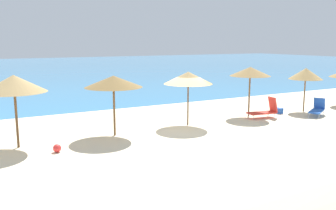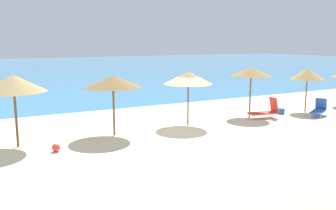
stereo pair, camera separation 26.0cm
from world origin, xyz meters
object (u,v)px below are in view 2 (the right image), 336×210
Objects in this scene: beach_umbrella_4 at (188,78)px; lounge_chair_1 at (266,110)px; beach_umbrella_6 at (307,74)px; lounge_chair_2 at (319,109)px; beach_umbrella_2 at (14,83)px; beach_umbrella_3 at (113,82)px; beach_ball at (56,148)px; beach_umbrella_5 at (251,72)px; cooler_box at (280,111)px.

lounge_chair_1 is (4.79, -0.55, -2.02)m from beach_umbrella_4.
lounge_chair_2 is at bearing -104.89° from beach_umbrella_6.
beach_umbrella_2 is 1.11× the size of beach_umbrella_6.
beach_umbrella_3 is at bearing -177.87° from beach_umbrella_4.
beach_ball is at bearing 103.21° from lounge_chair_1.
beach_umbrella_4 is 1.57× the size of lounge_chair_2.
beach_umbrella_4 is at bearing 50.04° from lounge_chair_2.
beach_umbrella_2 is 1.05× the size of beach_umbrella_5.
beach_umbrella_5 is at bearing 9.03° from beach_ball.
beach_umbrella_4 is at bearing 178.19° from beach_umbrella_6.
beach_ball is at bearing -173.55° from cooler_box.
beach_umbrella_3 is 1.00× the size of beach_umbrella_4.
cooler_box is at bearing -7.57° from beach_umbrella_5.
lounge_chair_2 is at bearing -11.05° from beach_umbrella_4.
beach_umbrella_5 is at bearing 39.92° from lounge_chair_1.
beach_umbrella_5 is at bearing 172.43° from cooler_box.
beach_umbrella_2 is 6.47× the size of cooler_box.
beach_umbrella_2 reaches higher than lounge_chair_1.
beach_umbrella_5 reaches higher than lounge_chair_1.
lounge_chair_1 is at bearing -2.01° from beach_umbrella_2.
lounge_chair_1 reaches higher than cooler_box.
beach_umbrella_3 is 12.22m from lounge_chair_2.
beach_umbrella_4 is 0.97× the size of beach_umbrella_5.
beach_umbrella_6 is 8.19× the size of beach_ball.
beach_umbrella_4 is 8.32m from lounge_chair_2.
lounge_chair_1 is at bearing -161.74° from cooler_box.
beach_umbrella_4 reaches higher than cooler_box.
beach_umbrella_5 is 6.18× the size of cooler_box.
lounge_chair_1 is (-3.46, -0.29, -1.89)m from beach_umbrella_6.
lounge_chair_1 is (0.49, -0.81, -2.14)m from beach_umbrella_5.
beach_ball is (-15.20, -1.27, -2.16)m from beach_umbrella_6.
beach_umbrella_6 reaches higher than lounge_chair_2.
beach_umbrella_6 is 2.86m from cooler_box.
beach_umbrella_6 is at bearing -7.44° from beach_umbrella_5.
beach_umbrella_6 is at bearing -7.29° from cooler_box.
beach_umbrella_3 is at bearing 179.49° from beach_umbrella_6.
beach_umbrella_4 is at bearing 2.13° from beach_umbrella_3.
beach_umbrella_4 is at bearing 12.43° from beach_ball.
lounge_chair_1 is 3.77× the size of cooler_box.
beach_umbrella_4 is at bearing 179.80° from cooler_box.
beach_umbrella_4 is 7.47m from beach_ball.
cooler_box is (6.39, -0.02, -2.28)m from beach_umbrella_4.
beach_umbrella_4 is 4.31m from beach_umbrella_5.
beach_umbrella_3 reaches higher than beach_umbrella_6.
beach_ball is (-14.86, 0.01, -0.22)m from lounge_chair_2.
beach_umbrella_2 is at bearing 96.44° from lounge_chair_1.
beach_umbrella_2 is 12.50m from beach_umbrella_5.
beach_umbrella_3 is at bearing -177.21° from beach_umbrella_5.
beach_umbrella_5 reaches higher than cooler_box.
lounge_chair_2 is 5.40× the size of beach_ball.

